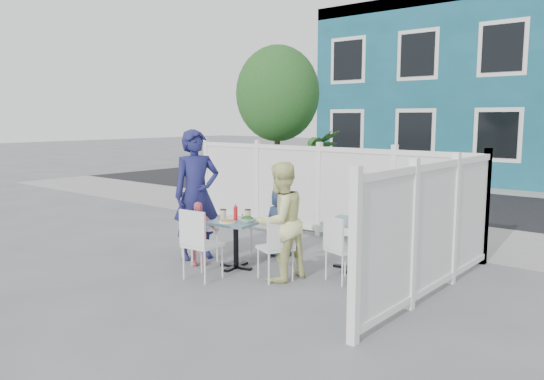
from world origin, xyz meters
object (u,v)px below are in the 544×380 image
Objects in this scene: chair_near at (198,239)px; woman at (280,222)px; utility_cabinet at (262,179)px; chair_left at (197,220)px; boy at (280,222)px; toddler at (198,233)px; chair_right at (278,243)px; chair_back at (272,220)px; main_table at (236,231)px; man at (197,195)px; spare_table at (352,232)px.

woman reaches higher than chair_near.
chair_left is (2.28, -4.09, -0.09)m from utility_cabinet.
boy is 1.28m from toddler.
chair_near is 0.88× the size of boy.
chair_right is at bearing 119.19° from boy.
chair_right is 0.83× the size of boy.
chair_left is 1.04× the size of chair_back.
boy is at bearing 85.00° from main_table.
chair_left is 1.60m from woman.
utility_cabinet is 1.55× the size of chair_right.
chair_left reaches higher than chair_back.
boy is at bearing 9.56° from toddler.
chair_back is 1.05× the size of toddler.
chair_left reaches higher than main_table.
main_table is 0.93m from man.
toddler is at bearing 132.71° from chair_near.
boy reaches higher than toddler.
chair_back is 1.20m from man.
chair_right is 0.57× the size of woman.
chair_near is (0.03, -1.52, -0.02)m from chair_back.
toddler is at bearing -146.13° from spare_table.
chair_near is 0.61× the size of woman.
man is at bearing 36.09° from boy.
main_table is at bearing -142.25° from spare_table.
utility_cabinet is 4.63m from man.
chair_back is at bearing -126.74° from woman.
chair_near is at bearing -93.40° from toddler.
toddler is at bearing -73.21° from woman.
chair_left is at bearing 88.49° from toddler.
boy is (0.90, 0.88, -0.44)m from man.
toddler reaches higher than chair_right.
spare_table is at bearing -41.57° from man.
utility_cabinet is 1.47× the size of toddler.
woman is at bearing 109.34° from chair_left.
chair_left is at bearing -81.54° from woman.
spare_table is 2.18m from toddler.
chair_right is 1.38m from toddler.
boy is (-0.76, 0.99, 0.02)m from chair_right.
man reaches higher than toddler.
man is 1.33m from boy.
spare_table is at bearing 176.15° from boy.
chair_back is (-0.84, 0.89, 0.06)m from chair_right.
boy is at bearing -22.05° from man.
main_table is at bearing 76.62° from boy.
man reaches higher than main_table.
toddler is (-1.35, -0.21, -0.31)m from woman.
utility_cabinet is at bearing -128.53° from woman.
spare_table is at bearing -17.90° from toddler.
chair_back reaches higher than main_table.
woman is (0.82, -0.02, 0.25)m from main_table.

